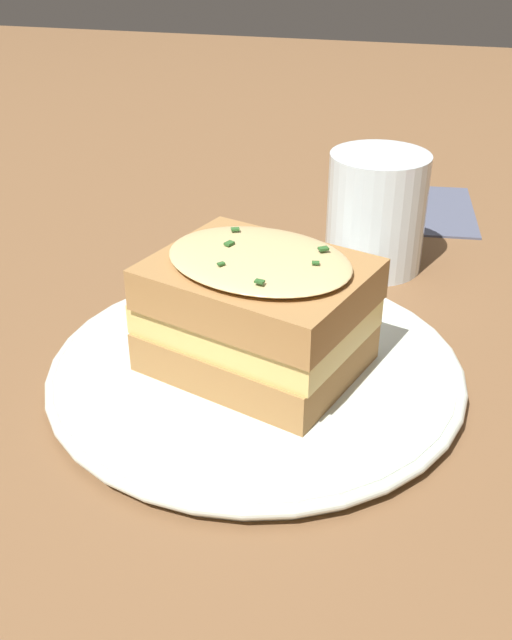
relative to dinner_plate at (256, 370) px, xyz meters
name	(u,v)px	position (x,y,z in m)	size (l,w,h in m)	color
ground_plane	(221,364)	(0.01, 0.03, -0.01)	(2.40, 2.40, 0.00)	brown
dinner_plate	(256,370)	(0.00, 0.00, 0.00)	(0.26, 0.26, 0.01)	silver
sandwich	(257,311)	(0.00, 0.00, 0.04)	(0.13, 0.15, 0.08)	#A37542
water_glass	(376,212)	(0.18, -0.05, 0.04)	(0.08, 0.08, 0.09)	silver
napkin	(418,208)	(0.32, -0.08, -0.01)	(0.13, 0.10, 0.00)	#4C5166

